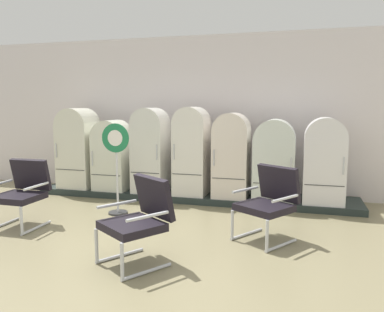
{
  "coord_description": "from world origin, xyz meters",
  "views": [
    {
      "loc": [
        1.97,
        -3.96,
        1.79
      ],
      "look_at": [
        0.08,
        2.75,
        0.87
      ],
      "focal_mm": 35.9,
      "sensor_mm": 36.0,
      "label": 1
    }
  ],
  "objects_px": {
    "refrigerator_2": "(151,147)",
    "refrigerator_5": "(274,158)",
    "armchair_center": "(140,217)",
    "refrigerator_1": "(112,153)",
    "refrigerator_3": "(192,148)",
    "refrigerator_6": "(324,158)",
    "sign_stand": "(117,169)",
    "armchair_left": "(23,190)",
    "refrigerator_0": "(78,146)",
    "refrigerator_4": "(232,153)",
    "armchair_right": "(269,200)"
  },
  "relations": [
    {
      "from": "armchair_left",
      "to": "sign_stand",
      "type": "bearing_deg",
      "value": 41.71
    },
    {
      "from": "refrigerator_5",
      "to": "refrigerator_3",
      "type": "bearing_deg",
      "value": 179.27
    },
    {
      "from": "refrigerator_2",
      "to": "refrigerator_4",
      "type": "distance_m",
      "value": 1.58
    },
    {
      "from": "armchair_right",
      "to": "refrigerator_0",
      "type": "bearing_deg",
      "value": 155.54
    },
    {
      "from": "sign_stand",
      "to": "armchair_left",
      "type": "bearing_deg",
      "value": -138.29
    },
    {
      "from": "refrigerator_0",
      "to": "refrigerator_1",
      "type": "bearing_deg",
      "value": -2.29
    },
    {
      "from": "refrigerator_1",
      "to": "refrigerator_6",
      "type": "bearing_deg",
      "value": -0.07
    },
    {
      "from": "refrigerator_4",
      "to": "sign_stand",
      "type": "bearing_deg",
      "value": -143.72
    },
    {
      "from": "armchair_right",
      "to": "sign_stand",
      "type": "height_order",
      "value": "sign_stand"
    },
    {
      "from": "refrigerator_6",
      "to": "sign_stand",
      "type": "bearing_deg",
      "value": -159.75
    },
    {
      "from": "armchair_right",
      "to": "armchair_center",
      "type": "xyz_separation_m",
      "value": [
        -1.34,
        -1.18,
        0.0
      ]
    },
    {
      "from": "refrigerator_1",
      "to": "armchair_left",
      "type": "bearing_deg",
      "value": -99.44
    },
    {
      "from": "sign_stand",
      "to": "refrigerator_2",
      "type": "bearing_deg",
      "value": 84.95
    },
    {
      "from": "refrigerator_5",
      "to": "refrigerator_6",
      "type": "xyz_separation_m",
      "value": [
        0.84,
        -0.02,
        0.03
      ]
    },
    {
      "from": "refrigerator_1",
      "to": "refrigerator_5",
      "type": "xyz_separation_m",
      "value": [
        3.15,
        0.01,
        0.02
      ]
    },
    {
      "from": "refrigerator_3",
      "to": "refrigerator_6",
      "type": "bearing_deg",
      "value": -0.85
    },
    {
      "from": "refrigerator_3",
      "to": "armchair_right",
      "type": "xyz_separation_m",
      "value": [
        1.58,
        -1.81,
        -0.45
      ]
    },
    {
      "from": "refrigerator_3",
      "to": "sign_stand",
      "type": "xyz_separation_m",
      "value": [
        -0.93,
        -1.25,
        -0.24
      ]
    },
    {
      "from": "refrigerator_3",
      "to": "refrigerator_5",
      "type": "xyz_separation_m",
      "value": [
        1.52,
        -0.02,
        -0.13
      ]
    },
    {
      "from": "refrigerator_0",
      "to": "refrigerator_2",
      "type": "distance_m",
      "value": 1.59
    },
    {
      "from": "refrigerator_0",
      "to": "refrigerator_2",
      "type": "bearing_deg",
      "value": -0.79
    },
    {
      "from": "refrigerator_2",
      "to": "armchair_right",
      "type": "relative_size",
      "value": 1.65
    },
    {
      "from": "refrigerator_1",
      "to": "refrigerator_4",
      "type": "relative_size",
      "value": 0.9
    },
    {
      "from": "refrigerator_2",
      "to": "refrigerator_4",
      "type": "height_order",
      "value": "refrigerator_2"
    },
    {
      "from": "refrigerator_1",
      "to": "armchair_left",
      "type": "relative_size",
      "value": 1.41
    },
    {
      "from": "refrigerator_5",
      "to": "armchair_center",
      "type": "relative_size",
      "value": 1.45
    },
    {
      "from": "refrigerator_6",
      "to": "armchair_center",
      "type": "bearing_deg",
      "value": -125.64
    },
    {
      "from": "armchair_center",
      "to": "refrigerator_1",
      "type": "bearing_deg",
      "value": 122.14
    },
    {
      "from": "refrigerator_0",
      "to": "sign_stand",
      "type": "relative_size",
      "value": 1.08
    },
    {
      "from": "refrigerator_2",
      "to": "refrigerator_5",
      "type": "height_order",
      "value": "refrigerator_2"
    },
    {
      "from": "refrigerator_1",
      "to": "refrigerator_6",
      "type": "distance_m",
      "value": 3.99
    },
    {
      "from": "refrigerator_0",
      "to": "sign_stand",
      "type": "xyz_separation_m",
      "value": [
        1.48,
        -1.25,
        -0.22
      ]
    },
    {
      "from": "refrigerator_3",
      "to": "refrigerator_4",
      "type": "bearing_deg",
      "value": -0.86
    },
    {
      "from": "refrigerator_5",
      "to": "refrigerator_1",
      "type": "bearing_deg",
      "value": -179.81
    },
    {
      "from": "refrigerator_6",
      "to": "armchair_left",
      "type": "height_order",
      "value": "refrigerator_6"
    },
    {
      "from": "armchair_left",
      "to": "armchair_center",
      "type": "bearing_deg",
      "value": -19.86
    },
    {
      "from": "refrigerator_6",
      "to": "refrigerator_4",
      "type": "bearing_deg",
      "value": 179.16
    },
    {
      "from": "refrigerator_3",
      "to": "refrigerator_1",
      "type": "bearing_deg",
      "value": -178.95
    },
    {
      "from": "refrigerator_1",
      "to": "refrigerator_5",
      "type": "relative_size",
      "value": 0.97
    },
    {
      "from": "armchair_right",
      "to": "sign_stand",
      "type": "bearing_deg",
      "value": 167.27
    },
    {
      "from": "armchair_left",
      "to": "armchair_center",
      "type": "distance_m",
      "value": 2.36
    },
    {
      "from": "refrigerator_1",
      "to": "armchair_center",
      "type": "distance_m",
      "value": 3.52
    },
    {
      "from": "refrigerator_4",
      "to": "armchair_right",
      "type": "relative_size",
      "value": 1.56
    },
    {
      "from": "refrigerator_2",
      "to": "refrigerator_4",
      "type": "bearing_deg",
      "value": 0.33
    },
    {
      "from": "refrigerator_2",
      "to": "armchair_right",
      "type": "distance_m",
      "value": 3.03
    },
    {
      "from": "refrigerator_3",
      "to": "sign_stand",
      "type": "height_order",
      "value": "refrigerator_3"
    },
    {
      "from": "refrigerator_0",
      "to": "refrigerator_4",
      "type": "distance_m",
      "value": 3.17
    },
    {
      "from": "refrigerator_2",
      "to": "refrigerator_3",
      "type": "xyz_separation_m",
      "value": [
        0.82,
        0.02,
        0.01
      ]
    },
    {
      "from": "refrigerator_1",
      "to": "refrigerator_3",
      "type": "height_order",
      "value": "refrigerator_3"
    },
    {
      "from": "refrigerator_4",
      "to": "refrigerator_5",
      "type": "xyz_separation_m",
      "value": [
        0.76,
        -0.01,
        -0.07
      ]
    }
  ]
}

